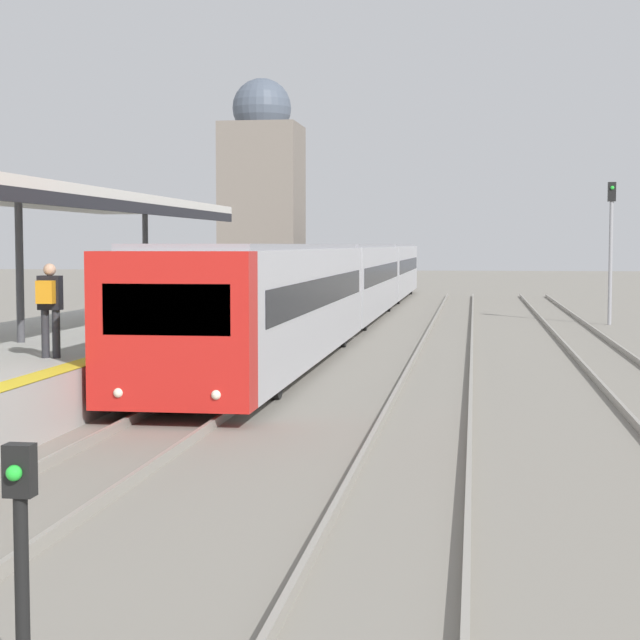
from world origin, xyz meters
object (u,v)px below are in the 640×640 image
train_near (349,278)px  signal_post_near (21,532)px  signal_mast_far (611,236)px  person_on_platform (49,302)px

train_near → signal_post_near: size_ratio=31.02×
signal_post_near → signal_mast_far: size_ratio=0.31×
person_on_platform → signal_mast_far: (12.31, 22.48, 1.33)m
train_near → signal_mast_far: size_ratio=9.56×
person_on_platform → signal_post_near: bearing=-68.6°
train_near → signal_post_near: 34.66m
train_near → signal_post_near: train_near is taller
person_on_platform → train_near: (2.52, 23.55, -0.29)m
person_on_platform → signal_post_near: (4.33, -11.05, -0.93)m
signal_post_near → train_near: bearing=93.0°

